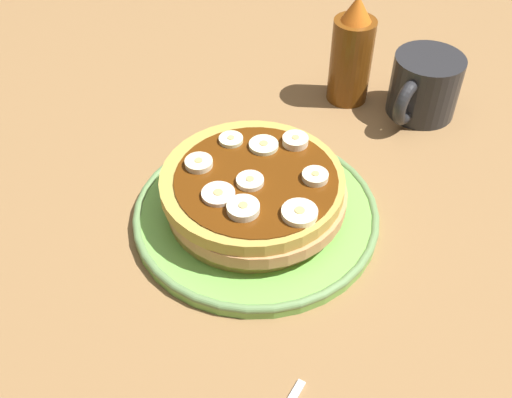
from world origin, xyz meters
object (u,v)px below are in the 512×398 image
object	(u,v)px
banana_slice_3	(299,213)
banana_slice_1	(264,146)
banana_slice_6	(218,195)
banana_slice_7	(243,209)
coffee_mug	(424,86)
pancake_stack	(253,192)
plate	(256,213)
syrup_bottle	(351,55)
banana_slice_8	(294,140)
banana_slice_0	(250,181)
banana_slice_4	(199,163)
banana_slice_2	(231,140)
banana_slice_5	(315,177)

from	to	relation	value
banana_slice_3	banana_slice_1	bearing A→B (deg)	-124.24
banana_slice_6	banana_slice_7	world-z (taller)	banana_slice_7
banana_slice_7	coffee_mug	bearing A→B (deg)	174.68
pancake_stack	banana_slice_3	distance (cm)	7.61
plate	banana_slice_7	world-z (taller)	banana_slice_7
plate	syrup_bottle	size ratio (longest dim) A/B	1.81
banana_slice_7	banana_slice_8	bearing A→B (deg)	-169.63
banana_slice_0	banana_slice_4	xyz separation A→B (cm)	(1.16, -5.85, 0.07)
coffee_mug	pancake_stack	bearing A→B (deg)	-10.84
banana_slice_7	pancake_stack	bearing A→B (deg)	-152.21
banana_slice_1	banana_slice_4	size ratio (longest dim) A/B	1.09
pancake_stack	coffee_mug	xyz separation A→B (cm)	(-28.59, 5.48, 0.44)
banana_slice_2	banana_slice_7	bearing A→B (deg)	45.71
plate	banana_slice_2	distance (cm)	8.43
banana_slice_3	banana_slice_6	xyz separation A→B (cm)	(2.75, -7.86, -0.07)
banana_slice_4	syrup_bottle	bearing A→B (deg)	176.68
banana_slice_5	banana_slice_6	xyz separation A→B (cm)	(7.95, -6.19, -0.12)
banana_slice_1	banana_slice_3	bearing A→B (deg)	55.76
banana_slice_4	banana_slice_7	bearing A→B (deg)	72.97
coffee_mug	banana_slice_6	bearing A→B (deg)	-10.91
banana_slice_4	coffee_mug	world-z (taller)	coffee_mug
banana_slice_0	banana_slice_5	bearing A→B (deg)	132.67
banana_slice_0	syrup_bottle	distance (cm)	27.02
pancake_stack	banana_slice_8	xyz separation A→B (cm)	(-7.00, 0.28, 2.66)
banana_slice_2	banana_slice_4	xyz separation A→B (cm)	(5.17, -0.08, 0.11)
pancake_stack	banana_slice_7	size ratio (longest dim) A/B	6.05
plate	banana_slice_8	xyz separation A→B (cm)	(-6.98, -0.15, 5.51)
pancake_stack	banana_slice_0	bearing A→B (deg)	22.05
banana_slice_1	banana_slice_4	bearing A→B (deg)	-28.17
banana_slice_0	banana_slice_1	size ratio (longest dim) A/B	0.88
banana_slice_5	coffee_mug	world-z (taller)	coffee_mug
banana_slice_2	syrup_bottle	size ratio (longest dim) A/B	0.18
banana_slice_6	coffee_mug	xyz separation A→B (cm)	(-32.98, 6.36, -2.03)
banana_slice_4	syrup_bottle	world-z (taller)	syrup_bottle
banana_slice_2	banana_slice_0	bearing A→B (deg)	55.17
banana_slice_1	banana_slice_8	xyz separation A→B (cm)	(-2.57, 2.22, 0.18)
banana_slice_5	banana_slice_7	distance (cm)	8.60
pancake_stack	banana_slice_5	size ratio (longest dim) A/B	7.20
banana_slice_8	banana_slice_2	bearing A→B (deg)	-55.03
banana_slice_6	coffee_mug	world-z (taller)	coffee_mug
banana_slice_5	syrup_bottle	size ratio (longest dim) A/B	0.19
banana_slice_0	syrup_bottle	world-z (taller)	syrup_bottle
plate	banana_slice_3	world-z (taller)	banana_slice_3
banana_slice_1	banana_slice_4	xyz separation A→B (cm)	(6.56, -3.51, 0.09)
banana_slice_0	banana_slice_2	bearing A→B (deg)	-124.83
banana_slice_2	banana_slice_3	xyz separation A→B (cm)	(4.69, 12.36, 0.08)
plate	banana_slice_1	distance (cm)	7.31
pancake_stack	banana_slice_1	size ratio (longest dim) A/B	6.09
banana_slice_1	banana_slice_5	xyz separation A→B (cm)	(0.88, 7.25, 0.11)
banana_slice_0	banana_slice_1	bearing A→B (deg)	-156.60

